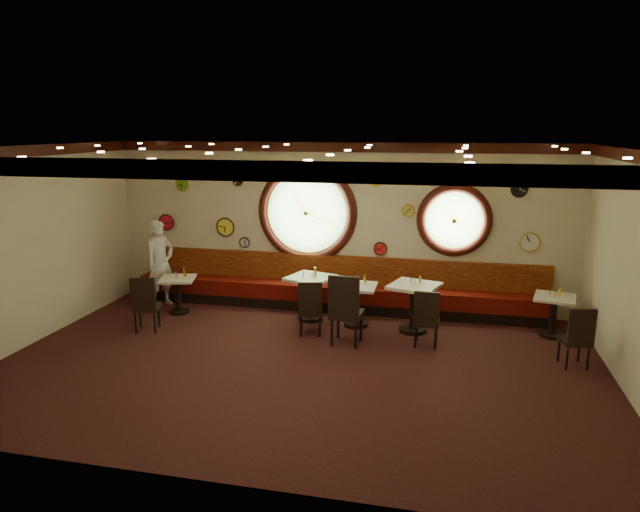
% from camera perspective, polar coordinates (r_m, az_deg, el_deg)
% --- Properties ---
extents(floor, '(9.00, 6.00, 0.00)m').
position_cam_1_polar(floor, '(8.72, -2.14, -10.77)').
color(floor, black).
rests_on(floor, ground).
extents(ceiling, '(9.00, 6.00, 0.02)m').
position_cam_1_polar(ceiling, '(7.99, -2.33, 10.75)').
color(ceiling, gold).
rests_on(ceiling, wall_back).
extents(wall_back, '(9.00, 0.02, 3.20)m').
position_cam_1_polar(wall_back, '(11.08, 1.76, 3.01)').
color(wall_back, beige).
rests_on(wall_back, floor).
extents(wall_front, '(9.00, 0.02, 3.20)m').
position_cam_1_polar(wall_front, '(5.48, -10.37, -7.53)').
color(wall_front, beige).
rests_on(wall_front, floor).
extents(wall_left, '(0.02, 6.00, 3.20)m').
position_cam_1_polar(wall_left, '(10.31, -27.20, 0.84)').
color(wall_left, beige).
rests_on(wall_left, floor).
extents(wall_right, '(0.02, 6.00, 3.20)m').
position_cam_1_polar(wall_right, '(8.31, 29.35, -1.99)').
color(wall_right, beige).
rests_on(wall_right, floor).
extents(molding_back, '(9.00, 0.10, 0.18)m').
position_cam_1_polar(molding_back, '(10.87, 1.76, 10.83)').
color(molding_back, black).
rests_on(molding_back, wall_back).
extents(molding_front, '(9.00, 0.10, 0.18)m').
position_cam_1_polar(molding_front, '(5.21, -10.83, 8.44)').
color(molding_front, black).
rests_on(molding_front, wall_back).
extents(molding_left, '(0.10, 6.00, 0.18)m').
position_cam_1_polar(molding_left, '(10.11, -27.86, 9.23)').
color(molding_left, black).
rests_on(molding_left, wall_back).
extents(banquette_base, '(8.00, 0.55, 0.20)m').
position_cam_1_polar(banquette_base, '(11.17, 1.43, -4.84)').
color(banquette_base, black).
rests_on(banquette_base, floor).
extents(banquette_seat, '(8.00, 0.55, 0.30)m').
position_cam_1_polar(banquette_seat, '(11.09, 1.44, -3.61)').
color(banquette_seat, '#560B07').
rests_on(banquette_seat, banquette_base).
extents(banquette_back, '(8.00, 0.10, 0.55)m').
position_cam_1_polar(banquette_back, '(11.19, 1.67, -1.33)').
color(banquette_back, '#600807').
rests_on(banquette_back, wall_back).
extents(porthole_left_glass, '(1.66, 0.02, 1.66)m').
position_cam_1_polar(porthole_left_glass, '(11.16, -1.27, 4.39)').
color(porthole_left_glass, '#93CB7A').
rests_on(porthole_left_glass, wall_back).
extents(porthole_left_frame, '(1.98, 0.18, 1.98)m').
position_cam_1_polar(porthole_left_frame, '(11.14, -1.29, 4.38)').
color(porthole_left_frame, black).
rests_on(porthole_left_frame, wall_back).
extents(porthole_left_ring, '(1.61, 0.03, 1.61)m').
position_cam_1_polar(porthole_left_ring, '(11.12, -1.33, 4.35)').
color(porthole_left_ring, gold).
rests_on(porthole_left_ring, wall_back).
extents(porthole_right_glass, '(1.10, 0.02, 1.10)m').
position_cam_1_polar(porthole_right_glass, '(10.84, 13.27, 3.53)').
color(porthole_right_glass, '#93CB7A').
rests_on(porthole_right_glass, wall_back).
extents(porthole_right_frame, '(1.38, 0.18, 1.38)m').
position_cam_1_polar(porthole_right_frame, '(10.83, 13.27, 3.52)').
color(porthole_right_frame, black).
rests_on(porthole_right_frame, wall_back).
extents(porthole_right_ring, '(1.09, 0.03, 1.09)m').
position_cam_1_polar(porthole_right_ring, '(10.80, 13.27, 3.50)').
color(porthole_right_ring, gold).
rests_on(porthole_right_ring, wall_back).
extents(wall_clock_0, '(0.32, 0.03, 0.32)m').
position_cam_1_polar(wall_clock_0, '(12.24, -15.09, 3.28)').
color(wall_clock_0, red).
rests_on(wall_clock_0, wall_back).
extents(wall_clock_1, '(0.22, 0.03, 0.22)m').
position_cam_1_polar(wall_clock_1, '(10.81, 8.79, 4.50)').
color(wall_clock_1, '#DBC949').
rests_on(wall_clock_1, wall_back).
extents(wall_clock_2, '(0.30, 0.03, 0.30)m').
position_cam_1_polar(wall_clock_2, '(10.80, 5.70, 7.78)').
color(wall_clock_2, '#90BA3A').
rests_on(wall_clock_2, wall_back).
extents(wall_clock_3, '(0.34, 0.03, 0.34)m').
position_cam_1_polar(wall_clock_3, '(10.97, 20.24, 1.32)').
color(wall_clock_3, white).
rests_on(wall_clock_3, wall_back).
extents(wall_clock_4, '(0.24, 0.03, 0.24)m').
position_cam_1_polar(wall_clock_4, '(11.47, -8.19, 7.51)').
color(wall_clock_4, black).
rests_on(wall_clock_4, wall_back).
extents(wall_clock_5, '(0.26, 0.03, 0.26)m').
position_cam_1_polar(wall_clock_5, '(11.96, -13.60, 7.01)').
color(wall_clock_5, '#66AD22').
rests_on(wall_clock_5, wall_back).
extents(wall_clock_6, '(0.20, 0.03, 0.20)m').
position_cam_1_polar(wall_clock_6, '(11.62, -7.54, 1.36)').
color(wall_clock_6, silver).
rests_on(wall_clock_6, wall_back).
extents(wall_clock_7, '(0.28, 0.03, 0.28)m').
position_cam_1_polar(wall_clock_7, '(10.80, 19.31, 6.33)').
color(wall_clock_7, black).
rests_on(wall_clock_7, wall_back).
extents(wall_clock_8, '(0.24, 0.03, 0.24)m').
position_cam_1_polar(wall_clock_8, '(10.99, 6.06, 0.74)').
color(wall_clock_8, red).
rests_on(wall_clock_8, wall_back).
extents(wall_clock_9, '(0.36, 0.03, 0.36)m').
position_cam_1_polar(wall_clock_9, '(11.70, -9.42, 2.88)').
color(wall_clock_9, yellow).
rests_on(wall_clock_9, wall_back).
extents(table_a, '(0.77, 0.77, 0.69)m').
position_cam_1_polar(table_a, '(11.19, -14.02, -3.39)').
color(table_a, black).
rests_on(table_a, floor).
extents(table_b, '(0.94, 0.94, 0.82)m').
position_cam_1_polar(table_b, '(10.46, -0.97, -3.67)').
color(table_b, black).
rests_on(table_b, floor).
extents(table_c, '(0.69, 0.69, 0.75)m').
position_cam_1_polar(table_c, '(10.16, 3.64, -4.44)').
color(table_c, black).
rests_on(table_c, floor).
extents(table_d, '(0.97, 0.97, 0.85)m').
position_cam_1_polar(table_d, '(9.98, 9.36, -4.56)').
color(table_d, black).
rests_on(table_d, floor).
extents(table_e, '(0.76, 0.76, 0.71)m').
position_cam_1_polar(table_e, '(10.42, 22.32, -5.13)').
color(table_e, black).
rests_on(table_e, floor).
extents(chair_a, '(0.52, 0.52, 0.61)m').
position_cam_1_polar(chair_a, '(10.26, -17.12, -4.29)').
color(chair_a, black).
rests_on(chair_a, floor).
extents(chair_b, '(0.48, 0.48, 0.60)m').
position_cam_1_polar(chair_b, '(9.66, -0.98, -4.87)').
color(chair_b, black).
rests_on(chair_b, floor).
extents(chair_c, '(0.53, 0.53, 0.74)m').
position_cam_1_polar(chair_c, '(9.18, 2.55, -4.96)').
color(chair_c, black).
rests_on(chair_c, floor).
extents(chair_d, '(0.41, 0.41, 0.59)m').
position_cam_1_polar(chair_d, '(9.32, 10.61, -5.82)').
color(chair_d, black).
rests_on(chair_d, floor).
extents(chair_e, '(0.47, 0.47, 0.58)m').
position_cam_1_polar(chair_e, '(9.19, 24.40, -7.10)').
color(chair_e, black).
rests_on(chair_e, floor).
extents(condiment_a_salt, '(0.04, 0.04, 0.11)m').
position_cam_1_polar(condiment_a_salt, '(11.18, -14.21, -1.78)').
color(condiment_a_salt, silver).
rests_on(condiment_a_salt, table_a).
extents(condiment_b_salt, '(0.03, 0.03, 0.09)m').
position_cam_1_polar(condiment_b_salt, '(10.40, -1.66, -1.78)').
color(condiment_b_salt, silver).
rests_on(condiment_b_salt, table_b).
extents(condiment_c_salt, '(0.04, 0.04, 0.10)m').
position_cam_1_polar(condiment_c_salt, '(10.18, 3.43, -2.49)').
color(condiment_c_salt, silver).
rests_on(condiment_c_salt, table_c).
extents(condiment_d_salt, '(0.04, 0.04, 0.11)m').
position_cam_1_polar(condiment_d_salt, '(9.88, 9.09, -2.51)').
color(condiment_d_salt, silver).
rests_on(condiment_d_salt, table_d).
extents(condiment_a_pepper, '(0.03, 0.03, 0.10)m').
position_cam_1_polar(condiment_a_pepper, '(11.06, -14.17, -1.95)').
color(condiment_a_pepper, silver).
rests_on(condiment_a_pepper, table_a).
extents(condiment_b_pepper, '(0.03, 0.03, 0.09)m').
position_cam_1_polar(condiment_b_pepper, '(10.32, -0.77, -1.88)').
color(condiment_b_pepper, '#BBBCC0').
rests_on(condiment_b_pepper, table_b).
extents(condiment_c_pepper, '(0.04, 0.04, 0.10)m').
position_cam_1_polar(condiment_c_pepper, '(10.07, 3.90, -2.66)').
color(condiment_c_pepper, silver).
rests_on(condiment_c_pepper, table_c).
extents(condiment_d_pepper, '(0.04, 0.04, 0.11)m').
position_cam_1_polar(condiment_d_pepper, '(9.84, 9.44, -2.60)').
color(condiment_d_pepper, silver).
rests_on(condiment_d_pepper, table_d).
extents(condiment_a_bottle, '(0.06, 0.06, 0.18)m').
position_cam_1_polar(condiment_a_bottle, '(11.16, -13.38, -1.56)').
color(condiment_a_bottle, gold).
rests_on(condiment_a_bottle, table_a).
extents(condiment_b_bottle, '(0.05, 0.05, 0.16)m').
position_cam_1_polar(condiment_b_bottle, '(10.38, -0.48, -1.59)').
color(condiment_b_bottle, gold).
rests_on(condiment_b_bottle, table_b).
extents(condiment_c_bottle, '(0.05, 0.05, 0.17)m').
position_cam_1_polar(condiment_c_bottle, '(10.16, 4.52, -2.32)').
color(condiment_c_bottle, gold).
rests_on(condiment_c_bottle, table_c).
extents(condiment_d_bottle, '(0.04, 0.04, 0.14)m').
position_cam_1_polar(condiment_d_bottle, '(9.97, 9.99, -2.32)').
color(condiment_d_bottle, gold).
rests_on(condiment_d_bottle, table_d).
extents(condiment_e_salt, '(0.03, 0.03, 0.09)m').
position_cam_1_polar(condiment_e_salt, '(10.37, 22.02, -3.42)').
color(condiment_e_salt, silver).
rests_on(condiment_e_salt, table_e).
extents(condiment_e_pepper, '(0.04, 0.04, 0.10)m').
position_cam_1_polar(condiment_e_pepper, '(10.28, 22.46, -3.57)').
color(condiment_e_pepper, '#BABBBF').
rests_on(condiment_e_pepper, table_e).
extents(condiment_e_bottle, '(0.04, 0.04, 0.14)m').
position_cam_1_polar(condiment_e_bottle, '(10.44, 22.84, -3.25)').
color(condiment_e_bottle, gold).
rests_on(condiment_e_bottle, table_e).
extents(waiter, '(0.63, 0.74, 1.72)m').
position_cam_1_polar(waiter, '(11.62, -15.68, -0.72)').
color(waiter, white).
rests_on(waiter, floor).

